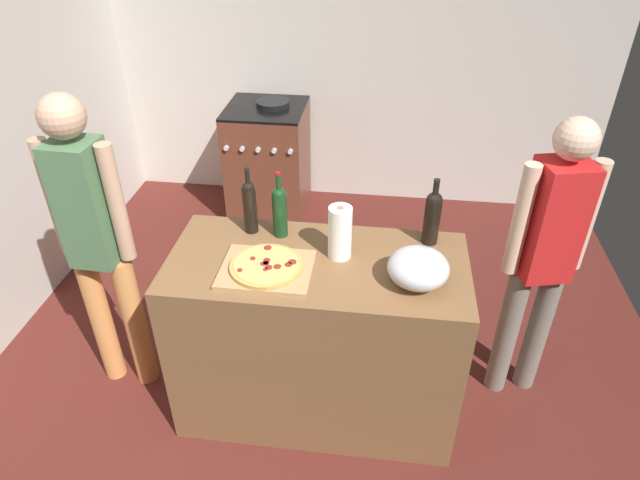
{
  "coord_description": "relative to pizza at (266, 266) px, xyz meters",
  "views": [
    {
      "loc": [
        0.39,
        -1.23,
        2.39
      ],
      "look_at": [
        0.12,
        0.84,
        0.98
      ],
      "focal_mm": 30.82,
      "sensor_mm": 36.0,
      "label": 1
    }
  ],
  "objects": [
    {
      "name": "ground_plane",
      "position": [
        0.09,
        0.89,
        -0.97
      ],
      "size": [
        4.19,
        3.66,
        0.02
      ],
      "primitive_type": "cube",
      "color": "#511E19"
    },
    {
      "name": "kitchen_wall_rear",
      "position": [
        0.09,
        2.47,
        0.34
      ],
      "size": [
        4.19,
        0.1,
        2.6
      ],
      "primitive_type": "cube",
      "color": "beige",
      "rests_on": "ground_plane"
    },
    {
      "name": "counter",
      "position": [
        0.21,
        0.1,
        -0.5
      ],
      "size": [
        1.36,
        0.64,
        0.93
      ],
      "primitive_type": "cube",
      "color": "brown",
      "rests_on": "ground_plane"
    },
    {
      "name": "cutting_board",
      "position": [
        -0.0,
        -0.0,
        -0.02
      ],
      "size": [
        0.4,
        0.32,
        0.02
      ],
      "primitive_type": "cube",
      "color": "tan",
      "rests_on": "counter"
    },
    {
      "name": "pizza",
      "position": [
        0.0,
        0.0,
        0.0
      ],
      "size": [
        0.32,
        0.32,
        0.03
      ],
      "color": "tan",
      "rests_on": "cutting_board"
    },
    {
      "name": "mixing_bowl",
      "position": [
        0.65,
        -0.0,
        0.05
      ],
      "size": [
        0.26,
        0.26,
        0.16
      ],
      "color": "#B2B2B7",
      "rests_on": "counter"
    },
    {
      "name": "paper_towel_roll",
      "position": [
        0.3,
        0.16,
        0.09
      ],
      "size": [
        0.11,
        0.11,
        0.26
      ],
      "color": "white",
      "rests_on": "counter"
    },
    {
      "name": "wine_bottle_clear",
      "position": [
        -0.14,
        0.31,
        0.12
      ],
      "size": [
        0.07,
        0.07,
        0.34
      ],
      "color": "black",
      "rests_on": "counter"
    },
    {
      "name": "wine_bottle_green",
      "position": [
        0.71,
        0.33,
        0.12
      ],
      "size": [
        0.08,
        0.08,
        0.33
      ],
      "color": "black",
      "rests_on": "counter"
    },
    {
      "name": "wine_bottle_dark",
      "position": [
        0.01,
        0.3,
        0.11
      ],
      "size": [
        0.07,
        0.07,
        0.33
      ],
      "color": "#143819",
      "rests_on": "counter"
    },
    {
      "name": "stove",
      "position": [
        -0.45,
        2.07,
        -0.51
      ],
      "size": [
        0.6,
        0.62,
        0.94
      ],
      "color": "brown",
      "rests_on": "ground_plane"
    },
    {
      "name": "person_in_stripes",
      "position": [
        -0.86,
        0.15,
        -0.02
      ],
      "size": [
        0.38,
        0.21,
        1.65
      ],
      "color": "#D88C4C",
      "rests_on": "ground_plane"
    },
    {
      "name": "person_in_red",
      "position": [
        1.26,
        0.36,
        -0.07
      ],
      "size": [
        0.38,
        0.25,
        1.57
      ],
      "color": "slate",
      "rests_on": "ground_plane"
    }
  ]
}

